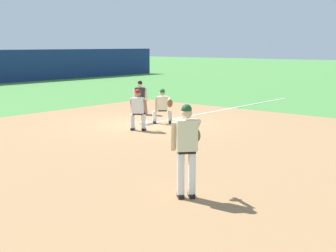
% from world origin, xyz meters
% --- Properties ---
extents(ground_plane, '(160.00, 160.00, 0.00)m').
position_xyz_m(ground_plane, '(0.00, 0.00, 0.00)').
color(ground_plane, '#47843D').
extents(infield_dirt_patch, '(18.00, 18.00, 0.01)m').
position_xyz_m(infield_dirt_patch, '(-2.92, -3.25, 0.00)').
color(infield_dirt_patch, '#9E754C').
rests_on(infield_dirt_patch, ground).
extents(foul_line_stripe, '(11.49, 0.10, 0.00)m').
position_xyz_m(foul_line_stripe, '(5.75, 0.00, 0.01)').
color(foul_line_stripe, white).
rests_on(foul_line_stripe, ground).
extents(first_base_bag, '(0.38, 0.38, 0.09)m').
position_xyz_m(first_base_bag, '(0.00, 0.00, 0.04)').
color(first_base_bag, white).
rests_on(first_base_bag, ground).
extents(baseball, '(0.07, 0.07, 0.07)m').
position_xyz_m(baseball, '(-1.80, -2.79, 0.04)').
color(baseball, white).
rests_on(baseball, ground).
extents(pitcher, '(0.85, 0.55, 1.86)m').
position_xyz_m(pitcher, '(-5.80, -6.48, 1.06)').
color(pitcher, black).
rests_on(pitcher, ground).
extents(first_baseman, '(0.74, 1.08, 1.34)m').
position_xyz_m(first_baseman, '(0.56, -0.36, 0.73)').
color(first_baseman, black).
rests_on(first_baseman, ground).
extents(baserunner, '(0.62, 0.68, 1.46)m').
position_xyz_m(baserunner, '(-1.11, -0.65, 0.79)').
color(baserunner, black).
rests_on(baserunner, ground).
extents(umpire, '(0.68, 0.66, 1.46)m').
position_xyz_m(umpire, '(1.80, 2.02, 0.79)').
color(umpire, black).
rests_on(umpire, ground).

